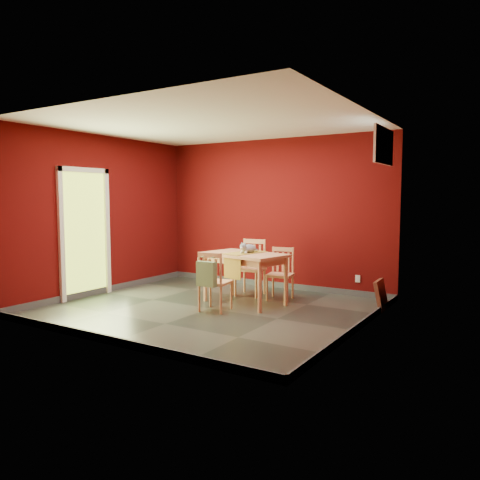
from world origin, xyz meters
The scene contains 13 objects.
ground centered at (0.00, 0.00, 0.00)m, with size 4.50×4.50×0.00m, color #2D342D.
room_shell centered at (0.00, 0.00, 0.05)m, with size 4.50×4.50×4.50m.
doorway centered at (-2.23, -0.40, 1.12)m, with size 0.06×1.01×2.13m.
window centered at (2.23, 1.00, 2.35)m, with size 0.05×0.90×0.50m.
outlet_plate centered at (1.60, 1.99, 0.30)m, with size 0.08×0.01×0.12m, color silver.
dining_table centered at (0.26, 0.57, 0.69)m, with size 1.38×0.97×0.79m.
table_runner centered at (0.26, 0.45, 0.73)m, with size 0.47×0.77×0.36m.
chair_far_left centered at (0.01, 1.19, 0.48)m, with size 0.49×0.49×0.94m.
chair_far_right centered at (0.60, 1.14, 0.43)m, with size 0.46×0.46×0.84m.
chair_near centered at (0.15, -0.10, 0.45)m, with size 0.46×0.46×0.87m.
tote_bag centered at (0.17, -0.31, 0.58)m, with size 0.30×0.18×0.42m.
cat centered at (0.31, 0.61, 0.88)m, with size 0.20×0.38×0.19m, color slate, non-canonical shape.
picture_frame centered at (2.19, 1.23, 0.22)m, with size 0.17×0.45×0.45m.
Camera 1 is at (3.98, -5.56, 1.64)m, focal length 35.00 mm.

